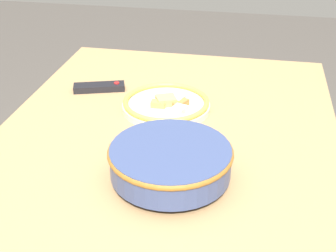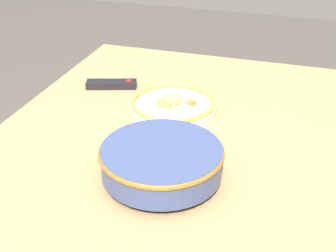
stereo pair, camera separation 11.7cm
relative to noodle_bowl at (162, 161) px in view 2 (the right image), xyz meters
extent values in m
cube|color=tan|center=(0.07, 0.05, -0.07)|extent=(1.43, 0.89, 0.04)
cylinder|color=tan|center=(0.71, -0.33, -0.44)|extent=(0.06, 0.06, 0.71)
cylinder|color=tan|center=(0.71, 0.42, -0.44)|extent=(0.06, 0.06, 0.71)
cylinder|color=#384775|center=(0.00, 0.00, -0.04)|extent=(0.12, 0.12, 0.01)
cylinder|color=#384775|center=(0.00, 0.00, 0.00)|extent=(0.27, 0.27, 0.07)
cylinder|color=#B75B23|center=(0.00, 0.00, -0.01)|extent=(0.24, 0.24, 0.06)
torus|color=#936023|center=(0.00, 0.00, 0.02)|extent=(0.27, 0.27, 0.01)
cylinder|color=beige|center=(0.33, 0.07, -0.04)|extent=(0.25, 0.25, 0.02)
torus|color=gold|center=(0.33, 0.07, -0.02)|extent=(0.25, 0.25, 0.01)
cube|color=tan|center=(0.33, 0.07, -0.02)|extent=(0.07, 0.07, 0.02)
cube|color=silver|center=(0.28, 0.03, -0.02)|extent=(0.05, 0.04, 0.02)
cube|color=#B2753D|center=(0.32, 0.03, -0.02)|extent=(0.05, 0.04, 0.02)
cube|color=silver|center=(0.34, 0.04, -0.02)|extent=(0.05, 0.04, 0.02)
cube|color=tan|center=(0.31, 0.09, -0.02)|extent=(0.03, 0.04, 0.02)
cube|color=black|center=(0.42, 0.30, -0.04)|extent=(0.09, 0.16, 0.02)
cylinder|color=red|center=(0.44, 0.25, -0.03)|extent=(0.02, 0.02, 0.00)
camera|label=1|loc=(-0.84, -0.16, 0.57)|focal=50.00mm
camera|label=2|loc=(-0.81, -0.27, 0.57)|focal=50.00mm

